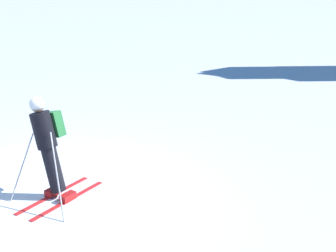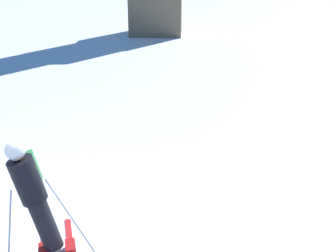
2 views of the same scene
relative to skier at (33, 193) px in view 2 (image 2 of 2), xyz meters
The scene contains 1 object.
skier is the anchor object (origin of this frame).
Camera 2 is at (2.10, -5.27, 4.05)m, focal length 50.00 mm.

